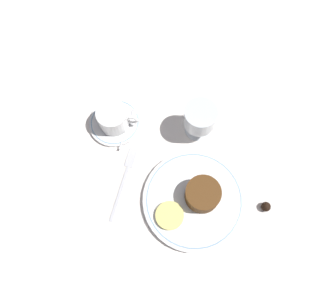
# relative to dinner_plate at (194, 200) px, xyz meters

# --- Properties ---
(ground_plane) EXTENTS (3.00, 3.00, 0.00)m
(ground_plane) POSITION_rel_dinner_plate_xyz_m (0.02, 0.06, -0.01)
(ground_plane) COLOR white
(dinner_plate) EXTENTS (0.24, 0.24, 0.01)m
(dinner_plate) POSITION_rel_dinner_plate_xyz_m (0.00, 0.00, 0.00)
(dinner_plate) COLOR white
(dinner_plate) RESTS_ON ground_plane
(saucer) EXTENTS (0.13, 0.13, 0.01)m
(saucer) POSITION_rel_dinner_plate_xyz_m (-0.22, 0.17, -0.00)
(saucer) COLOR white
(saucer) RESTS_ON ground_plane
(coffee_cup) EXTENTS (0.10, 0.08, 0.06)m
(coffee_cup) POSITION_rel_dinner_plate_xyz_m (-0.22, 0.17, 0.03)
(coffee_cup) COLOR white
(coffee_cup) RESTS_ON saucer
(spoon) EXTENTS (0.03, 0.12, 0.00)m
(spoon) POSITION_rel_dinner_plate_xyz_m (-0.19, 0.17, 0.00)
(spoon) COLOR silver
(spoon) RESTS_ON saucer
(wine_glass) EXTENTS (0.08, 0.08, 0.10)m
(wine_glass) POSITION_rel_dinner_plate_xyz_m (-0.01, 0.18, 0.06)
(wine_glass) COLOR silver
(wine_glass) RESTS_ON ground_plane
(fork) EXTENTS (0.04, 0.19, 0.01)m
(fork) POSITION_rel_dinner_plate_xyz_m (-0.17, 0.04, -0.01)
(fork) COLOR silver
(fork) RESTS_ON ground_plane
(dessert_cake) EXTENTS (0.08, 0.08, 0.05)m
(dessert_cake) POSITION_rel_dinner_plate_xyz_m (0.02, 0.01, 0.03)
(dessert_cake) COLOR #563314
(dessert_cake) RESTS_ON dinner_plate
(pineapple_slice) EXTENTS (0.07, 0.07, 0.01)m
(pineapple_slice) POSITION_rel_dinner_plate_xyz_m (-0.05, -0.05, 0.01)
(pineapple_slice) COLOR #EFE075
(pineapple_slice) RESTS_ON dinner_plate
(chocolate_truffle) EXTENTS (0.02, 0.02, 0.02)m
(chocolate_truffle) POSITION_rel_dinner_plate_xyz_m (0.17, 0.01, 0.00)
(chocolate_truffle) COLOR black
(chocolate_truffle) RESTS_ON ground_plane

